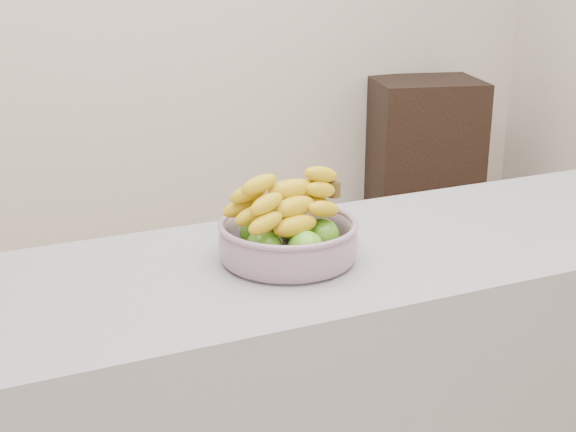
% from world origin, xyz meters
% --- Properties ---
extents(counter, '(2.00, 0.60, 0.90)m').
position_xyz_m(counter, '(0.00, 0.01, 0.45)').
color(counter, '#9E9DA5').
rests_on(counter, ground).
extents(cabinet, '(0.60, 0.52, 0.92)m').
position_xyz_m(cabinet, '(1.32, 1.78, 0.46)').
color(cabinet, black).
rests_on(cabinet, ground).
extents(fruit_bowl, '(0.30, 0.30, 0.18)m').
position_xyz_m(fruit_bowl, '(-0.21, 0.01, 0.96)').
color(fruit_bowl, '#AAB3CC').
rests_on(fruit_bowl, counter).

